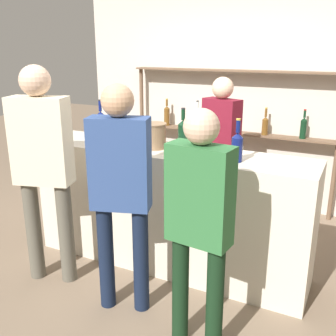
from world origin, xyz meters
name	(u,v)px	position (x,y,z in m)	size (l,w,h in m)	color
ground_plane	(168,262)	(0.00, 0.00, 0.00)	(16.00, 16.00, 0.00)	#7A6651
bar_counter	(168,209)	(0.00, 0.00, 0.55)	(2.51, 0.55, 1.09)	beige
back_wall	(236,92)	(0.00, 1.88, 1.40)	(4.11, 0.12, 2.80)	beige
back_shelf	(229,115)	(-0.01, 1.70, 1.13)	(2.55, 0.18, 1.67)	brown
counter_bottle_0	(237,146)	(0.63, -0.09, 1.22)	(0.09, 0.09, 0.33)	#0F1956
counter_bottle_1	(101,124)	(-0.78, 0.13, 1.23)	(0.08, 0.08, 0.37)	#0F1956
counter_bottle_2	(197,144)	(0.33, -0.14, 1.21)	(0.09, 0.09, 0.32)	black
counter_bottle_3	(183,132)	(0.07, 0.16, 1.22)	(0.09, 0.09, 0.34)	black
ice_bucket	(153,136)	(-0.14, 0.00, 1.20)	(0.22, 0.22, 0.22)	#846647
customer_center	(121,183)	(-0.01, -0.72, 1.01)	(0.46, 0.30, 1.71)	#121C33
server_behind_counter	(221,142)	(0.17, 0.88, 0.99)	(0.43, 0.29, 1.65)	black
customer_left	(43,160)	(-0.79, -0.67, 1.07)	(0.49, 0.33, 1.81)	#575347
customer_right	(199,216)	(0.65, -0.87, 0.96)	(0.41, 0.22, 1.61)	black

